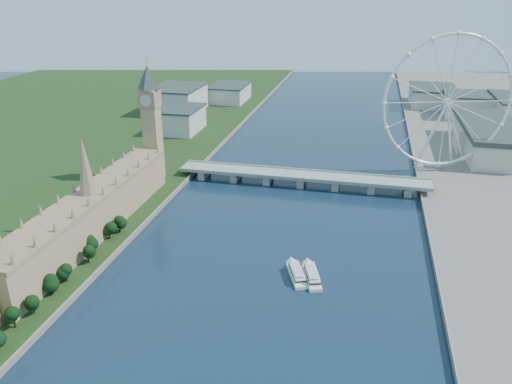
% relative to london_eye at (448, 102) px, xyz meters
% --- Properties ---
extents(tree_row, '(7.81, 215.81, 20.62)m').
position_rel_london_eye_xyz_m(tree_row, '(-232.98, -281.08, -58.11)').
color(tree_row, black).
rests_on(tree_row, ground).
extents(parliament_range, '(24.00, 200.00, 70.00)m').
position_rel_london_eye_xyz_m(parliament_range, '(-247.98, -185.08, -49.04)').
color(parliament_range, tan).
rests_on(parliament_range, ground).
extents(big_ben, '(20.02, 20.02, 110.00)m').
position_rel_london_eye_xyz_m(big_ben, '(-247.98, -77.08, -0.95)').
color(big_ben, tan).
rests_on(big_ben, ground).
extents(westminster_bridge, '(220.00, 22.00, 9.50)m').
position_rel_london_eye_xyz_m(westminster_bridge, '(-119.98, -55.08, -60.89)').
color(westminster_bridge, gray).
rests_on(westminster_bridge, ground).
extents(london_eye, '(113.60, 39.12, 124.30)m').
position_rel_london_eye_xyz_m(london_eye, '(0.00, 0.00, 0.00)').
color(london_eye, silver).
rests_on(london_eye, ground).
extents(county_hall, '(54.00, 144.00, 35.00)m').
position_rel_london_eye_xyz_m(county_hall, '(55.02, 74.92, -67.52)').
color(county_hall, beige).
rests_on(county_hall, ground).
extents(city_skyline, '(505.00, 280.00, 32.00)m').
position_rel_london_eye_xyz_m(city_skyline, '(-80.75, 205.00, -50.56)').
color(city_skyline, beige).
rests_on(city_skyline, ground).
extents(tour_boat_near, '(18.09, 31.01, 6.69)m').
position_rel_london_eye_xyz_m(tour_boat_near, '(-101.86, -205.23, -67.52)').
color(tour_boat_near, white).
rests_on(tour_boat_near, ground).
extents(tour_boat_far, '(16.75, 32.11, 6.89)m').
position_rel_london_eye_xyz_m(tour_boat_far, '(-92.67, -205.30, -67.52)').
color(tour_boat_far, white).
rests_on(tour_boat_far, ground).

